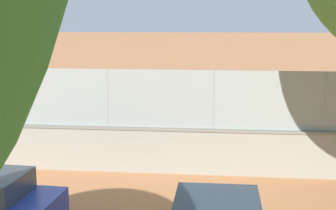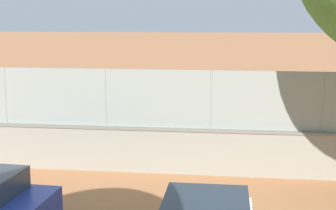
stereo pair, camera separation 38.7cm
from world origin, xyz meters
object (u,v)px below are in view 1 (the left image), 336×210
at_px(player_foreground_swinging, 143,96).
at_px(sports_ball, 129,114).
at_px(player_baseline_waiting, 217,105).
at_px(player_crossing_court, 157,123).
at_px(courtside_bench, 110,148).

height_order(player_foreground_swinging, sports_ball, player_foreground_swinging).
relative_size(player_baseline_waiting, sports_ball, 6.97).
height_order(player_foreground_swinging, player_baseline_waiting, player_foreground_swinging).
xyz_separation_m(player_foreground_swinging, player_crossing_court, (-1.32, 6.44, 0.01)).
bearing_deg(player_foreground_swinging, player_baseline_waiting, 151.59).
bearing_deg(player_baseline_waiting, sports_ball, -17.64).
relative_size(player_foreground_swinging, player_crossing_court, 0.99).
height_order(player_baseline_waiting, player_crossing_court, player_crossing_court).
height_order(sports_ball, courtside_bench, courtside_bench).
bearing_deg(player_baseline_waiting, player_crossing_court, 62.30).
bearing_deg(sports_ball, player_baseline_waiting, 162.36).
bearing_deg(courtside_bench, sports_ball, -85.62).
height_order(player_baseline_waiting, sports_ball, player_baseline_waiting).
bearing_deg(player_crossing_court, sports_ball, -71.23).
relative_size(player_crossing_court, courtside_bench, 1.01).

